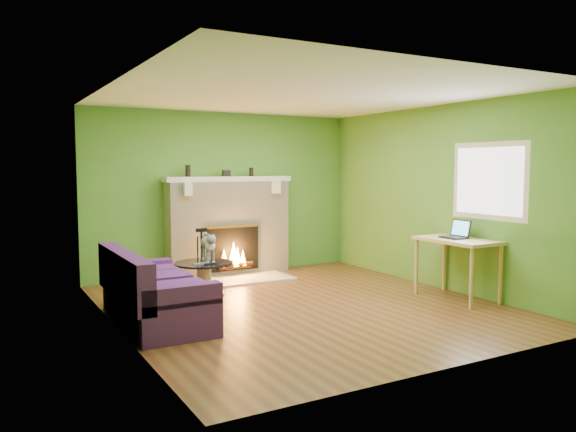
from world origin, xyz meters
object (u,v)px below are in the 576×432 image
sofa (152,295)px  coffee_table (204,276)px  desk (458,246)px  cat (208,247)px

sofa → coffee_table: size_ratio=2.30×
sofa → desk: bearing=-12.3°
coffee_table → cat: bearing=32.0°
coffee_table → cat: (0.08, 0.05, 0.39)m
sofa → cat: 1.53m
coffee_table → cat: cat is taller
sofa → desk: (3.81, -0.83, 0.38)m
cat → desk: bearing=-23.8°
coffee_table → desk: 3.39m
sofa → desk: 3.92m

